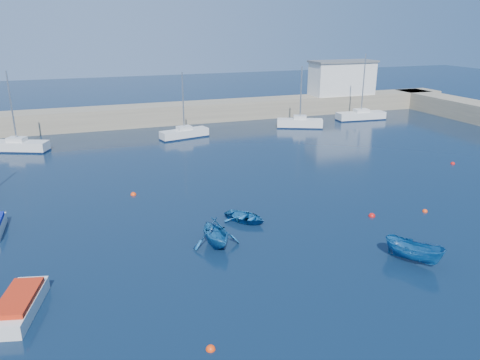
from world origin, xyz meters
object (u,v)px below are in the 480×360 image
object	(u,v)px
dinghy_left	(215,232)
dinghy_right	(414,251)
sailboat_8	(361,116)
sailboat_6	(184,133)
sailboat_5	(18,146)
dinghy_center	(245,217)
sailboat_7	(300,123)
harbor_office	(342,79)
motorboat_0	(20,304)

from	to	relation	value
dinghy_left	dinghy_right	size ratio (longest dim) A/B	0.98
sailboat_8	sailboat_6	bearing A→B (deg)	99.90
sailboat_5	sailboat_6	distance (m)	18.71
dinghy_left	dinghy_center	bearing A→B (deg)	39.37
sailboat_6	sailboat_7	bearing A→B (deg)	-101.57
harbor_office	sailboat_6	distance (m)	29.99
sailboat_5	dinghy_center	world-z (taller)	sailboat_5
sailboat_5	sailboat_6	size ratio (longest dim) A/B	1.09
sailboat_6	motorboat_0	distance (m)	36.78
dinghy_right	sailboat_8	bearing A→B (deg)	31.17
dinghy_left	sailboat_5	bearing A→B (deg)	111.40
harbor_office	sailboat_6	world-z (taller)	sailboat_6
motorboat_0	sailboat_5	bearing A→B (deg)	108.61
harbor_office	motorboat_0	size ratio (longest dim) A/B	2.14
sailboat_7	motorboat_0	distance (m)	46.50
sailboat_8	motorboat_0	world-z (taller)	sailboat_8
harbor_office	sailboat_7	world-z (taller)	sailboat_7
sailboat_8	dinghy_left	xyz separation A→B (m)	(-31.94, -31.69, 0.28)
sailboat_5	dinghy_left	size ratio (longest dim) A/B	2.51
motorboat_0	dinghy_center	world-z (taller)	motorboat_0
dinghy_center	dinghy_left	distance (m)	4.26
harbor_office	dinghy_center	distance (m)	47.24
sailboat_6	dinghy_left	distance (m)	29.74
sailboat_6	dinghy_right	bearing A→B (deg)	175.00
sailboat_7	motorboat_0	bearing A→B (deg)	160.66
harbor_office	dinghy_center	xyz separation A→B (m)	(-29.93, -36.24, -4.78)
sailboat_5	motorboat_0	world-z (taller)	sailboat_5
dinghy_center	motorboat_0	bearing A→B (deg)	168.64
dinghy_center	harbor_office	bearing A→B (deg)	14.09
sailboat_8	motorboat_0	bearing A→B (deg)	134.30
motorboat_0	dinghy_right	distance (m)	21.53
sailboat_6	sailboat_5	bearing A→B (deg)	76.02
dinghy_center	sailboat_8	bearing A→B (deg)	8.62
motorboat_0	dinghy_left	bearing A→B (deg)	32.83
sailboat_6	motorboat_0	xyz separation A→B (m)	(-16.14, -33.05, -0.12)
sailboat_7	motorboat_0	xyz separation A→B (m)	(-32.17, -33.58, -0.20)
sailboat_6	sailboat_8	bearing A→B (deg)	-98.39
sailboat_6	sailboat_7	world-z (taller)	sailboat_7
dinghy_right	dinghy_center	bearing A→B (deg)	99.83
sailboat_8	harbor_office	bearing A→B (deg)	-3.52
motorboat_0	dinghy_left	xyz separation A→B (m)	(11.09, 3.74, 0.45)
dinghy_center	sailboat_5	bearing A→B (deg)	85.85
sailboat_6	dinghy_right	world-z (taller)	sailboat_6
dinghy_left	sailboat_8	bearing A→B (deg)	41.31
sailboat_8	dinghy_right	world-z (taller)	sailboat_8
dinghy_left	dinghy_right	world-z (taller)	dinghy_left
sailboat_8	motorboat_0	xyz separation A→B (m)	(-43.03, -35.43, -0.17)
sailboat_6	harbor_office	bearing A→B (deg)	-84.15
sailboat_6	sailboat_7	size ratio (longest dim) A/B	0.98
motorboat_0	harbor_office	bearing A→B (deg)	58.35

